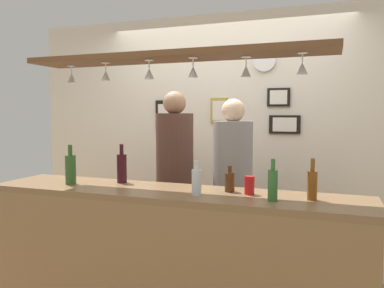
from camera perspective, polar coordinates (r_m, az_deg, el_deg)
back_wall at (r=4.04m, az=4.85°, el=0.56°), size 4.40×0.06×2.60m
bar_counter at (r=2.67m, az=-4.61°, el=-14.69°), size 2.70×0.55×1.04m
overhead_glass_rack at (r=2.74m, az=-2.94°, el=12.81°), size 2.20×0.36×0.04m
hanging_wineglass_far_left at (r=3.20m, az=-17.37°, el=9.39°), size 0.07×0.07×0.13m
hanging_wineglass_left at (r=2.94m, az=-12.64°, el=9.93°), size 0.07×0.07×0.13m
hanging_wineglass_center_left at (r=2.75m, az=-6.34°, el=10.39°), size 0.07×0.07×0.13m
hanging_wineglass_center at (r=2.62m, az=0.16°, el=10.72°), size 0.07×0.07×0.13m
hanging_wineglass_center_right at (r=2.61m, az=7.99°, el=10.71°), size 0.07×0.07×0.13m
hanging_wineglass_right at (r=2.50m, az=15.99°, el=10.83°), size 0.07×0.07×0.13m
person_left_brown_shirt at (r=3.52m, az=-2.56°, el=-3.65°), size 0.34×0.34×1.78m
person_right_grey_shirt at (r=3.36m, az=6.03°, el=-4.91°), size 0.34×0.34×1.71m
bottle_champagne_green at (r=3.07m, az=-17.52°, el=-3.50°), size 0.08×0.08×0.30m
bottle_beer_green_import at (r=2.42m, az=11.86°, el=-5.86°), size 0.06×0.06×0.26m
bottle_beer_amber_tall at (r=2.51m, az=17.36°, el=-5.67°), size 0.06×0.06×0.26m
bottle_beer_brown_stubby at (r=2.66m, az=5.59°, el=-5.53°), size 0.07×0.07×0.18m
bottle_wine_dark_red at (r=3.04m, az=-10.35°, el=-3.44°), size 0.08×0.08×0.30m
bottle_soda_clear at (r=2.53m, az=0.67°, el=-5.54°), size 0.06×0.06×0.23m
drink_can at (r=2.59m, az=8.49°, el=-6.05°), size 0.07×0.07×0.12m
picture_frame_upper_small at (r=3.89m, az=12.69°, el=6.76°), size 0.22×0.02×0.18m
picture_frame_crest at (r=4.01m, az=4.04°, el=4.97°), size 0.18×0.02×0.26m
picture_frame_lower_pair at (r=3.88m, az=13.54°, el=2.82°), size 0.30×0.02×0.18m
picture_frame_caricature at (r=4.21m, az=-3.75°, el=4.15°), size 0.26×0.02×0.34m
wall_clock at (r=3.93m, az=10.65°, el=12.07°), size 0.22×0.03×0.22m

